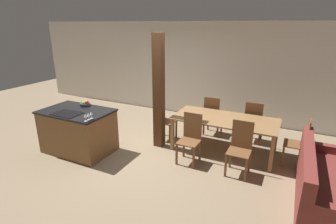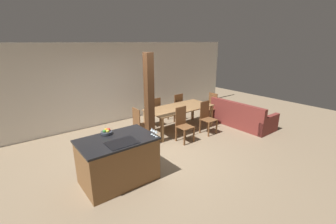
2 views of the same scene
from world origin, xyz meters
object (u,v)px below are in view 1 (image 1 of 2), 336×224
Objects in this scene: dining_table at (225,122)px; dining_chair_far_left at (212,115)px; dining_chair_near_right at (240,147)px; wine_glass_near at (85,116)px; wine_glass_middle at (88,115)px; dining_chair_head_end at (163,118)px; fruit_bowl at (85,104)px; dining_chair_near_left at (190,137)px; dining_chair_far_right at (253,122)px; timber_post at (159,93)px; wine_glass_far at (91,113)px; couch at (328,187)px; dining_chair_foot_end at (300,142)px; kitchen_island at (78,131)px.

dining_chair_far_left is at bearing 123.74° from dining_table.
wine_glass_near is at bearing -158.10° from dining_chair_near_right.
dining_chair_head_end is at bearing 68.18° from wine_glass_middle.
fruit_bowl reaches higher than dining_chair_near_left.
wine_glass_middle is 2.99m from dining_chair_far_left.
dining_chair_far_right is (2.63, 2.51, -0.53)m from wine_glass_near.
fruit_bowl is at bearing 27.91° from dining_chair_far_right.
fruit_bowl reaches higher than dining_chair_far_right.
timber_post is (1.48, 0.67, 0.26)m from fruit_bowl.
wine_glass_far is 1.84m from dining_chair_head_end.
timber_post is at bearing -166.92° from dining_chair_head_end.
dining_chair_foot_end is at bearing 22.92° from couch.
dining_chair_far_right is at bearing -69.51° from dining_chair_head_end.
wine_glass_far is at bearing 41.89° from dining_chair_far_right.
dining_chair_far_right and dining_chair_foot_end have the same top height.
dining_chair_head_end is 0.40× the size of timber_post.
dining_chair_far_right is (0.00, 1.45, 0.00)m from dining_chair_near_right.
fruit_bowl is at bearing 140.34° from wine_glass_far.
dining_chair_far_left reaches higher than dining_table.
kitchen_island reaches higher than couch.
dining_chair_far_right is at bearing 42.80° from wine_glass_middle.
fruit_bowl is 0.97m from wine_glass_middle.
dining_chair_near_left is at bearing 7.58° from fruit_bowl.
dining_table is 1.53m from timber_post.
dining_table is 2.19× the size of dining_chair_near_right.
dining_chair_near_right is 1.00× the size of dining_chair_far_left.
dining_table is at bearing 56.26° from dining_chair_far_right.
wine_glass_middle is 0.07× the size of dining_table.
dining_chair_near_right is (3.34, 0.31, -0.47)m from fruit_bowl.
wine_glass_near and wine_glass_far have the same top height.
wine_glass_far is at bearing 54.89° from dining_chair_far_left.
fruit_bowl reaches higher than kitchen_island.
dining_chair_head_end is 1.00× the size of dining_chair_foot_end.
dining_chair_far_right reaches higher than kitchen_island.
wine_glass_far is at bearing -39.66° from fruit_bowl.
kitchen_island is 3.35m from dining_chair_near_right.
dining_chair_near_left reaches higher than dining_table.
dining_chair_head_end reaches higher than couch.
wine_glass_near is 2.03m from dining_chair_near_left.
dining_chair_far_left is (-0.97, 1.45, 0.00)m from dining_chair_near_right.
wine_glass_far reaches higher than couch.
fruit_bowl is 0.92m from wine_glass_far.
dining_chair_head_end is at bearing 36.78° from fruit_bowl.
dining_chair_far_right is at bearing 38.72° from couch.
dining_chair_near_right is (2.63, 1.06, -0.53)m from wine_glass_near.
dining_chair_head_end is at bearing 36.73° from dining_chair_far_left.
wine_glass_far is 0.06× the size of timber_post.
kitchen_island is 10.38× the size of wine_glass_near.
wine_glass_near is 0.14× the size of dining_chair_far_right.
dining_chair_near_right is at bearing 0.00° from dining_chair_near_left.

